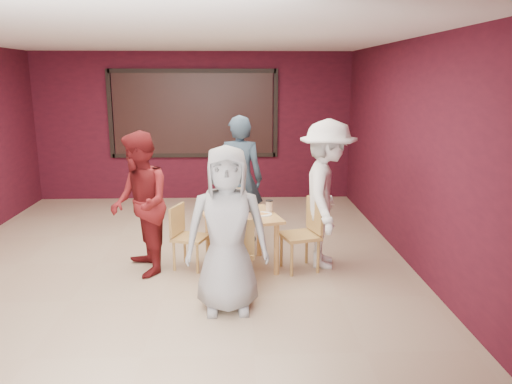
{
  "coord_description": "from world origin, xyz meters",
  "views": [
    {
      "loc": [
        0.83,
        -6.1,
        2.34
      ],
      "look_at": [
        1.05,
        -0.22,
        0.97
      ],
      "focal_mm": 35.0,
      "sensor_mm": 36.0,
      "label": 1
    }
  ],
  "objects_px": {
    "dining_table": "(241,221)",
    "diner_right": "(327,194)",
    "diner_front": "(227,230)",
    "chair_right": "(306,230)",
    "diner_left": "(140,204)",
    "chair_back": "(233,216)",
    "chair_left": "(185,233)",
    "diner_back": "(240,179)",
    "chair_front": "(236,249)"
  },
  "relations": [
    {
      "from": "dining_table",
      "to": "diner_right",
      "type": "relative_size",
      "value": 0.57
    },
    {
      "from": "diner_front",
      "to": "dining_table",
      "type": "bearing_deg",
      "value": 80.86
    },
    {
      "from": "chair_right",
      "to": "diner_left",
      "type": "distance_m",
      "value": 2.02
    },
    {
      "from": "chair_back",
      "to": "chair_right",
      "type": "relative_size",
      "value": 0.94
    },
    {
      "from": "chair_left",
      "to": "chair_right",
      "type": "height_order",
      "value": "chair_right"
    },
    {
      "from": "diner_right",
      "to": "diner_front",
      "type": "bearing_deg",
      "value": 145.4
    },
    {
      "from": "diner_front",
      "to": "diner_back",
      "type": "distance_m",
      "value": 2.23
    },
    {
      "from": "chair_back",
      "to": "chair_left",
      "type": "bearing_deg",
      "value": -130.39
    },
    {
      "from": "chair_left",
      "to": "diner_left",
      "type": "xyz_separation_m",
      "value": [
        -0.51,
        -0.16,
        0.41
      ]
    },
    {
      "from": "chair_back",
      "to": "chair_right",
      "type": "xyz_separation_m",
      "value": [
        0.9,
        -0.8,
        0.03
      ]
    },
    {
      "from": "diner_front",
      "to": "diner_right",
      "type": "xyz_separation_m",
      "value": [
        1.21,
        1.2,
        0.07
      ]
    },
    {
      "from": "chair_right",
      "to": "diner_back",
      "type": "bearing_deg",
      "value": 124.56
    },
    {
      "from": "chair_left",
      "to": "diner_front",
      "type": "xyz_separation_m",
      "value": [
        0.54,
        -1.18,
        0.4
      ]
    },
    {
      "from": "chair_right",
      "to": "diner_back",
      "type": "xyz_separation_m",
      "value": [
        -0.8,
        1.16,
        0.41
      ]
    },
    {
      "from": "chair_back",
      "to": "diner_left",
      "type": "bearing_deg",
      "value": -142.33
    },
    {
      "from": "chair_right",
      "to": "diner_back",
      "type": "distance_m",
      "value": 1.47
    },
    {
      "from": "chair_front",
      "to": "diner_front",
      "type": "height_order",
      "value": "diner_front"
    },
    {
      "from": "chair_left",
      "to": "diner_right",
      "type": "relative_size",
      "value": 0.43
    },
    {
      "from": "chair_right",
      "to": "diner_right",
      "type": "xyz_separation_m",
      "value": [
        0.27,
        0.14,
        0.42
      ]
    },
    {
      "from": "chair_front",
      "to": "chair_right",
      "type": "bearing_deg",
      "value": 35.91
    },
    {
      "from": "dining_table",
      "to": "chair_right",
      "type": "bearing_deg",
      "value": -5.17
    },
    {
      "from": "diner_back",
      "to": "chair_left",
      "type": "bearing_deg",
      "value": 62.38
    },
    {
      "from": "chair_back",
      "to": "diner_right",
      "type": "distance_m",
      "value": 1.42
    },
    {
      "from": "chair_front",
      "to": "chair_right",
      "type": "distance_m",
      "value": 1.06
    },
    {
      "from": "chair_front",
      "to": "diner_right",
      "type": "bearing_deg",
      "value": 33.82
    },
    {
      "from": "chair_back",
      "to": "chair_front",
      "type": "bearing_deg",
      "value": -88.28
    },
    {
      "from": "diner_right",
      "to": "chair_front",
      "type": "bearing_deg",
      "value": 134.35
    },
    {
      "from": "dining_table",
      "to": "chair_left",
      "type": "distance_m",
      "value": 0.71
    },
    {
      "from": "chair_left",
      "to": "diner_back",
      "type": "bearing_deg",
      "value": 56.83
    },
    {
      "from": "dining_table",
      "to": "diner_front",
      "type": "distance_m",
      "value": 1.17
    },
    {
      "from": "diner_front",
      "to": "diner_back",
      "type": "height_order",
      "value": "diner_back"
    },
    {
      "from": "diner_left",
      "to": "chair_front",
      "type": "bearing_deg",
      "value": 42.05
    },
    {
      "from": "diner_left",
      "to": "chair_right",
      "type": "bearing_deg",
      "value": 70.31
    },
    {
      "from": "chair_right",
      "to": "diner_left",
      "type": "height_order",
      "value": "diner_left"
    },
    {
      "from": "chair_front",
      "to": "chair_back",
      "type": "height_order",
      "value": "chair_front"
    },
    {
      "from": "dining_table",
      "to": "diner_left",
      "type": "height_order",
      "value": "diner_left"
    },
    {
      "from": "diner_left",
      "to": "diner_right",
      "type": "distance_m",
      "value": 2.27
    },
    {
      "from": "chair_front",
      "to": "diner_left",
      "type": "relative_size",
      "value": 0.5
    },
    {
      "from": "chair_left",
      "to": "diner_left",
      "type": "height_order",
      "value": "diner_left"
    },
    {
      "from": "chair_front",
      "to": "chair_right",
      "type": "height_order",
      "value": "chair_right"
    },
    {
      "from": "diner_front",
      "to": "diner_left",
      "type": "distance_m",
      "value": 1.47
    },
    {
      "from": "chair_front",
      "to": "diner_left",
      "type": "distance_m",
      "value": 1.32
    },
    {
      "from": "dining_table",
      "to": "diner_left",
      "type": "distance_m",
      "value": 1.23
    },
    {
      "from": "diner_back",
      "to": "diner_right",
      "type": "height_order",
      "value": "diner_right"
    },
    {
      "from": "chair_left",
      "to": "diner_right",
      "type": "distance_m",
      "value": 1.82
    },
    {
      "from": "chair_back",
      "to": "diner_back",
      "type": "height_order",
      "value": "diner_back"
    },
    {
      "from": "chair_back",
      "to": "chair_left",
      "type": "relative_size",
      "value": 1.05
    },
    {
      "from": "diner_left",
      "to": "diner_right",
      "type": "height_order",
      "value": "diner_right"
    },
    {
      "from": "diner_back",
      "to": "diner_right",
      "type": "bearing_deg",
      "value": 141.88
    },
    {
      "from": "diner_back",
      "to": "diner_right",
      "type": "relative_size",
      "value": 0.99
    }
  ]
}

